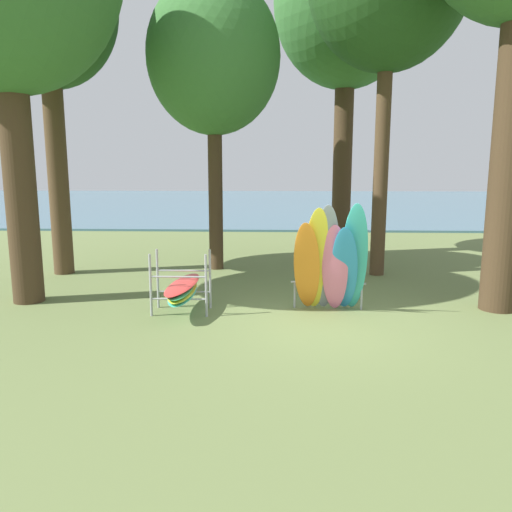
% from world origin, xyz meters
% --- Properties ---
extents(ground_plane, '(80.00, 80.00, 0.00)m').
position_xyz_m(ground_plane, '(0.00, 0.00, 0.00)').
color(ground_plane, olive).
extents(lake_water, '(80.00, 36.00, 0.10)m').
position_xyz_m(lake_water, '(0.00, 31.31, 0.05)').
color(lake_water, '#477084').
rests_on(lake_water, ground).
extents(tree_far_left_back, '(3.59, 3.59, 9.04)m').
position_xyz_m(tree_far_left_back, '(-6.75, 4.20, 6.85)').
color(tree_far_left_back, '#4C3823').
rests_on(tree_far_left_back, ground).
extents(tree_far_right_back, '(4.59, 4.59, 10.63)m').
position_xyz_m(tree_far_right_back, '(1.31, 7.61, 7.89)').
color(tree_far_right_back, '#42301E').
rests_on(tree_far_right_back, ground).
extents(tree_deep_back, '(3.63, 3.63, 7.95)m').
position_xyz_m(tree_deep_back, '(-2.58, 5.01, 5.82)').
color(tree_deep_back, '#42301E').
rests_on(tree_deep_back, ground).
extents(leaning_board_pile, '(1.56, 0.98, 2.26)m').
position_xyz_m(leaning_board_pile, '(0.24, 0.61, 1.02)').
color(leaning_board_pile, orange).
rests_on(leaning_board_pile, ground).
extents(board_storage_rack, '(1.15, 2.13, 1.25)m').
position_xyz_m(board_storage_rack, '(-2.75, 0.55, 0.50)').
color(board_storage_rack, '#9EA0A5').
rests_on(board_storage_rack, ground).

